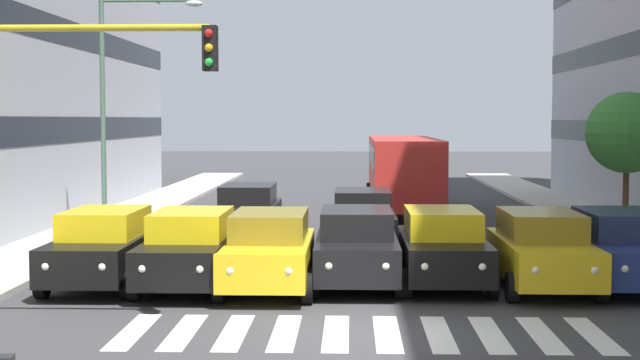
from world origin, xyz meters
name	(u,v)px	position (x,y,z in m)	size (l,w,h in m)	color
ground_plane	(362,333)	(0.00, 0.00, 0.00)	(180.00, 180.00, 0.00)	#38383A
crosswalk_markings	(362,333)	(0.00, 0.00, 0.00)	(8.55, 2.80, 0.01)	silver
car_0	(621,249)	(-5.81, -4.48, 0.89)	(2.02, 4.44, 1.72)	navy
car_1	(542,250)	(-4.01, -4.28, 0.89)	(2.02, 4.44, 1.72)	gold
car_2	(442,247)	(-1.87, -4.66, 0.89)	(2.02, 4.44, 1.72)	black
car_3	(357,247)	(0.06, -4.64, 0.89)	(2.02, 4.44, 1.72)	black
car_4	(269,250)	(1.98, -4.00, 0.89)	(2.02, 4.44, 1.72)	gold
car_5	(191,249)	(3.75, -4.16, 0.89)	(2.02, 4.44, 1.72)	black
car_6	(104,247)	(5.76, -4.36, 0.89)	(2.02, 4.44, 1.72)	black
car_row2_0	(363,219)	(-0.15, -10.31, 0.89)	(2.02, 4.44, 1.72)	black
car_row2_1	(248,212)	(3.40, -12.25, 0.89)	(2.02, 4.44, 1.72)	black
bus_behind_traffic	(403,167)	(-1.87, -20.53, 1.86)	(2.78, 10.50, 3.00)	red
traffic_light_gantry	(30,121)	(5.67, 0.45, 3.72)	(4.66, 0.36, 5.50)	#AD991E
street_lamp_right	(119,88)	(7.48, -12.74, 4.72)	(3.27, 0.28, 7.45)	#4C6B56
street_tree_2	(627,133)	(-8.86, -14.49, 3.31)	(2.69, 2.69, 4.51)	#513823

